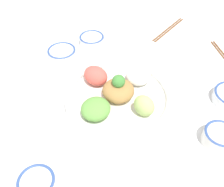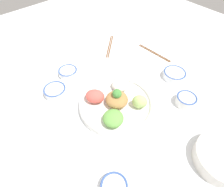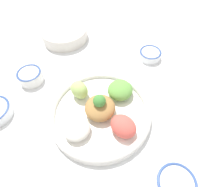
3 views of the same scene
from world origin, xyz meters
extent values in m
plane|color=white|center=(0.00, 0.00, 0.00)|extent=(2.40, 2.40, 0.00)
cylinder|color=white|center=(-0.01, 0.00, 0.01)|extent=(0.33, 0.33, 0.02)
torus|color=white|center=(-0.01, 0.00, 0.03)|extent=(0.33, 0.33, 0.02)
ellipsoid|color=white|center=(-0.09, -0.06, 0.04)|extent=(0.11, 0.11, 0.04)
ellipsoid|color=#E55B51|center=(0.04, -0.07, 0.05)|extent=(0.10, 0.10, 0.06)
ellipsoid|color=#6BAD4C|center=(0.06, 0.06, 0.04)|extent=(0.12, 0.12, 0.05)
ellipsoid|color=#B7DB7A|center=(-0.07, 0.08, 0.05)|extent=(0.08, 0.08, 0.06)
ellipsoid|color=#AD7F47|center=(-0.01, 0.00, 0.05)|extent=(0.10, 0.10, 0.05)
sphere|color=#478E3D|center=(-0.01, 0.00, 0.08)|extent=(0.04, 0.04, 0.04)
cylinder|color=white|center=(-0.36, 0.05, 0.02)|extent=(0.11, 0.11, 0.03)
torus|color=#38569E|center=(-0.36, 0.05, 0.03)|extent=(0.11, 0.11, 0.01)
cylinder|color=#DBB251|center=(-0.36, 0.05, 0.03)|extent=(0.09, 0.09, 0.00)
cylinder|color=white|center=(0.22, 0.24, 0.02)|extent=(0.09, 0.09, 0.03)
torus|color=#38569E|center=(0.22, 0.24, 0.03)|extent=(0.09, 0.09, 0.01)
cylinder|color=white|center=(0.22, 0.24, 0.03)|extent=(0.07, 0.07, 0.00)
cylinder|color=white|center=(0.15, -0.24, 0.02)|extent=(0.10, 0.10, 0.04)
torus|color=#38569E|center=(0.15, -0.24, 0.03)|extent=(0.10, 0.10, 0.01)
cylinder|color=white|center=(0.15, -0.24, 0.03)|extent=(0.08, 0.08, 0.00)
cylinder|color=white|center=(-0.25, 0.19, 0.02)|extent=(0.09, 0.09, 0.04)
torus|color=#38569E|center=(-0.25, 0.19, 0.04)|extent=(0.09, 0.09, 0.01)
cylinder|color=#5B3319|center=(-0.25, 0.19, 0.04)|extent=(0.07, 0.07, 0.00)
cylinder|color=white|center=(0.04, -0.31, 0.02)|extent=(0.09, 0.09, 0.03)
torus|color=#38569E|center=(0.04, -0.31, 0.03)|extent=(0.09, 0.09, 0.01)
cylinder|color=white|center=(0.04, -0.31, 0.03)|extent=(0.08, 0.08, 0.00)
cylinder|color=silver|center=(-0.13, 0.43, 0.03)|extent=(0.20, 0.20, 0.05)
cylinder|color=brown|center=(-0.29, -0.36, 0.00)|extent=(0.17, 0.15, 0.01)
cylinder|color=brown|center=(-0.29, -0.37, 0.00)|extent=(0.17, 0.15, 0.01)
cylinder|color=brown|center=(-0.44, -0.14, 0.00)|extent=(0.02, 0.22, 0.01)
cylinder|color=brown|center=(-0.43, -0.14, 0.00)|extent=(0.02, 0.22, 0.01)
cube|color=white|center=(0.27, -0.17, 0.00)|extent=(0.09, 0.03, 0.01)
ellipsoid|color=white|center=(0.34, -0.16, 0.00)|extent=(0.05, 0.05, 0.01)
camera|label=1|loc=(0.09, 0.54, 0.60)|focal=42.00mm
camera|label=2|loc=(0.33, 0.37, 0.66)|focal=30.00mm
camera|label=3|loc=(-0.02, -0.31, 0.54)|focal=30.00mm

